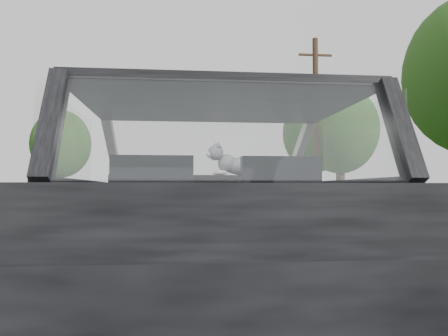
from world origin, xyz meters
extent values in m
plane|color=#27272B|center=(0.00, 0.00, 0.00)|extent=(140.00, 140.00, 0.00)
cube|color=black|center=(0.00, 0.00, 0.72)|extent=(1.80, 4.00, 1.45)
cube|color=black|center=(0.00, 0.62, 0.85)|extent=(1.58, 0.45, 0.30)
cube|color=black|center=(-0.40, -0.29, 0.88)|extent=(0.50, 0.72, 0.42)
cube|color=black|center=(0.40, -0.29, 0.88)|extent=(0.50, 0.72, 0.42)
torus|color=black|center=(-0.40, 0.33, 0.92)|extent=(0.36, 0.36, 0.04)
ellipsoid|color=#9E9EA1|center=(0.34, 0.59, 1.09)|extent=(0.66, 0.34, 0.28)
cube|color=gray|center=(4.30, 10.00, 0.58)|extent=(0.05, 90.00, 0.32)
imported|color=#99A3B0|center=(0.02, 17.61, 0.73)|extent=(2.14, 4.58, 1.46)
cube|color=#154023|center=(5.19, 23.25, 1.20)|extent=(0.11, 0.96, 2.40)
cylinder|color=#352317|center=(6.52, 17.96, 4.25)|extent=(0.36, 0.36, 8.50)
camera|label=1|loc=(-0.23, -3.09, 0.88)|focal=35.00mm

